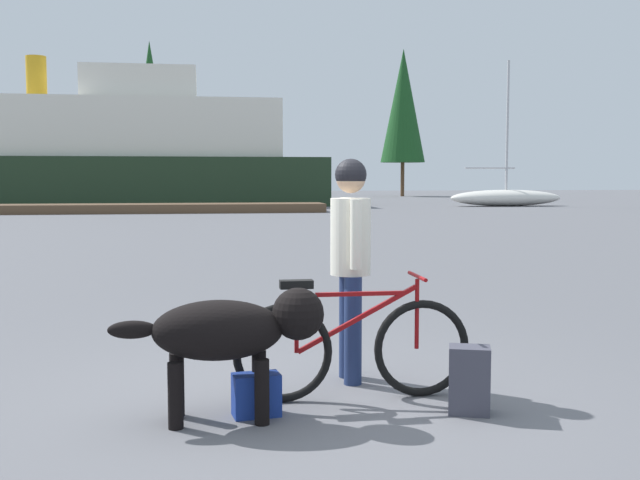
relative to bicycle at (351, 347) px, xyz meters
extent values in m
plane|color=slate|center=(-0.37, 0.02, -0.39)|extent=(160.00, 160.00, 0.00)
torus|color=black|center=(0.53, 0.00, -0.03)|extent=(0.73, 0.06, 0.73)
torus|color=black|center=(-0.50, 0.00, -0.03)|extent=(0.73, 0.06, 0.73)
cube|color=maroon|center=(0.06, 0.00, 0.39)|extent=(0.66, 0.03, 0.03)
cube|color=maroon|center=(0.04, 0.00, 0.21)|extent=(0.89, 0.03, 0.49)
cylinder|color=maroon|center=(-0.40, 0.00, 0.18)|extent=(0.03, 0.03, 0.42)
cylinder|color=maroon|center=(0.49, 0.00, 0.23)|extent=(0.03, 0.03, 0.52)
cube|color=black|center=(-0.40, 0.00, 0.47)|extent=(0.24, 0.10, 0.06)
cylinder|color=maroon|center=(0.49, 0.00, 0.51)|extent=(0.03, 0.44, 0.03)
cube|color=slate|center=(-0.52, 0.00, 0.27)|extent=(0.36, 0.14, 0.02)
cylinder|color=navy|center=(0.09, 0.62, 0.04)|extent=(0.14, 0.14, 0.86)
cylinder|color=navy|center=(0.09, 0.40, 0.04)|extent=(0.14, 0.14, 0.86)
cylinder|color=silver|center=(0.09, 0.51, 0.77)|extent=(0.32, 0.32, 0.61)
cylinder|color=silver|center=(0.09, 0.73, 0.81)|extent=(0.09, 0.09, 0.54)
cylinder|color=silver|center=(0.09, 0.29, 0.81)|extent=(0.09, 0.09, 0.54)
sphere|color=tan|center=(0.09, 0.51, 1.23)|extent=(0.23, 0.23, 0.23)
sphere|color=black|center=(0.09, 0.51, 1.26)|extent=(0.25, 0.25, 0.25)
ellipsoid|color=black|center=(-0.97, -0.34, 0.22)|extent=(0.88, 0.47, 0.40)
sphere|color=black|center=(-0.43, -0.34, 0.32)|extent=(0.36, 0.36, 0.36)
ellipsoid|color=black|center=(-1.53, -0.34, 0.24)|extent=(0.32, 0.12, 0.12)
cylinder|color=black|center=(-0.69, -0.21, -0.17)|extent=(0.10, 0.10, 0.44)
cylinder|color=black|center=(-0.69, -0.47, -0.17)|extent=(0.10, 0.10, 0.44)
cylinder|color=black|center=(-1.25, -0.21, -0.17)|extent=(0.10, 0.10, 0.44)
cylinder|color=black|center=(-1.25, -0.47, -0.17)|extent=(0.10, 0.10, 0.44)
cube|color=#3F3F4C|center=(0.74, -0.45, -0.16)|extent=(0.33, 0.28, 0.47)
cube|color=navy|center=(-0.72, -0.28, -0.25)|extent=(0.34, 0.22, 0.29)
cube|color=brown|center=(-5.56, 29.56, -0.19)|extent=(19.91, 2.22, 0.40)
cube|color=#1E331E|center=(-7.12, 39.20, 0.95)|extent=(25.78, 7.75, 2.68)
cube|color=silver|center=(-7.12, 39.20, 3.89)|extent=(20.62, 6.51, 3.20)
cube|color=silver|center=(-4.54, 39.20, 6.39)|extent=(6.19, 4.65, 1.80)
cylinder|color=#BF8C19|center=(-10.21, 39.20, 6.69)|extent=(1.10, 1.10, 2.40)
ellipsoid|color=silver|center=(15.43, 34.52, 0.06)|extent=(6.35, 1.78, 0.90)
cylinder|color=#B2B2B7|center=(15.43, 34.52, 4.03)|extent=(0.14, 0.14, 7.04)
cylinder|color=#B2B2B7|center=(14.48, 34.52, 1.71)|extent=(2.86, 0.10, 0.10)
cylinder|color=#4C331E|center=(-13.33, 52.97, 0.72)|extent=(0.50, 0.50, 2.22)
cone|color=#1E4C28|center=(-13.33, 52.97, 5.35)|extent=(3.47, 3.47, 7.04)
cylinder|color=#4C331E|center=(-5.07, 54.49, 0.69)|extent=(0.30, 0.30, 2.15)
cone|color=#19471E|center=(-5.07, 54.49, 6.65)|extent=(3.07, 3.07, 9.78)
cylinder|color=#4C331E|center=(15.13, 55.63, 1.01)|extent=(0.31, 0.31, 2.79)
cone|color=#19471E|center=(15.13, 55.63, 7.02)|extent=(3.65, 3.65, 9.23)
camera|label=1|loc=(-1.05, -5.36, 1.24)|focal=42.56mm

